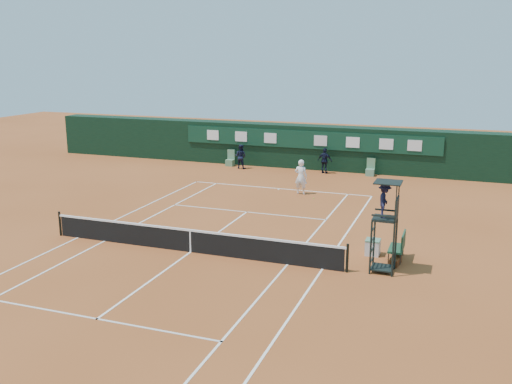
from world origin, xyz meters
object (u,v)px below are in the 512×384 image
(tennis_net, at_px, (190,240))
(player, at_px, (301,177))
(player_bench, at_px, (399,245))
(umpire_chair, at_px, (385,207))
(cooler, at_px, (373,247))

(tennis_net, bearing_deg, player, 82.08)
(player_bench, bearing_deg, umpire_chair, -106.80)
(tennis_net, relative_size, umpire_chair, 3.77)
(tennis_net, relative_size, player_bench, 10.75)
(cooler, height_order, player, player)
(tennis_net, bearing_deg, player_bench, 13.96)
(tennis_net, distance_m, player_bench, 8.30)
(umpire_chair, relative_size, player, 1.70)
(umpire_chair, distance_m, player_bench, 2.42)
(cooler, bearing_deg, player, 121.65)
(tennis_net, relative_size, cooler, 20.00)
(umpire_chair, distance_m, cooler, 2.78)
(tennis_net, xyz_separation_m, cooler, (7.00, 2.21, -0.18))
(tennis_net, xyz_separation_m, player, (1.54, 11.07, 0.49))
(umpire_chair, bearing_deg, player_bench, 73.20)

